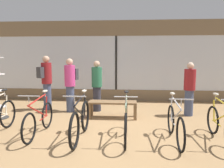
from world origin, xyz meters
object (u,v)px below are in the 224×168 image
Objects in this scene: customer_by_window at (189,88)px; customer_near_bench at (70,83)px; bicycle_left at (39,119)px; bicycle_center_right at (126,121)px; customer_mid_floor at (97,85)px; display_bench at (113,104)px; bicycle_right at (175,124)px; customer_near_rack at (46,81)px; bicycle_center_left at (81,121)px; bicycle_far_right at (221,125)px.

customer_near_bench is (-3.73, 0.19, 0.09)m from customer_by_window.
bicycle_left is 0.98× the size of bicycle_center_right.
customer_mid_floor is 0.96× the size of customer_near_bench.
bicycle_center_right is 1.04× the size of customer_mid_floor.
display_bench is (-0.42, 1.64, -0.00)m from bicycle_center_right.
customer_by_window reaches higher than bicycle_left.
bicycle_right reaches higher than display_bench.
customer_near_rack is 4.62m from customer_by_window.
bicycle_right is at bearing -1.10° from bicycle_center_right.
bicycle_center_left is 1.09× the size of customer_mid_floor.
customer_near_rack reaches higher than bicycle_center_right.
bicycle_center_right is at bearing 2.17° from bicycle_center_left.
customer_near_bench is (-1.42, 0.62, 0.54)m from display_bench.
customer_near_rack reaches higher than bicycle_right.
display_bench is at bearing 146.49° from bicycle_far_right.
bicycle_center_right is 2.97m from customer_near_bench.
customer_mid_floor is (1.00, 2.29, 0.49)m from bicycle_left.
customer_near_bench is at bearing 156.36° from display_bench.
customer_by_window is 3.73m from customer_near_bench.
customer_by_window is at bearing -6.49° from customer_mid_floor.
customer_by_window is at bearing 36.34° from bicycle_center_left.
customer_near_rack reaches higher than customer_by_window.
bicycle_center_left is 3.02m from bicycle_far_right.
customer_near_rack is at bearing 166.34° from customer_near_bench.
customer_near_bench is at bearing 149.91° from bicycle_far_right.
bicycle_far_right is 3.87m from customer_mid_floor.
customer_near_rack reaches higher than bicycle_left.
bicycle_far_right is at bearing -27.34° from customer_near_rack.
bicycle_center_right is at bearing 178.90° from bicycle_right.
customer_near_bench is at bearing 129.14° from bicycle_center_right.
bicycle_center_left reaches higher than bicycle_right.
bicycle_left is 4.02m from bicycle_far_right.
bicycle_center_left is 1.05× the size of bicycle_center_right.
customer_near_bench reaches higher than customer_by_window.
bicycle_far_right is 0.95× the size of customer_near_bench.
bicycle_far_right is 2.93m from display_bench.
customer_by_window is (4.61, -0.40, -0.14)m from customer_near_rack.
customer_by_window is at bearing 47.85° from bicycle_center_right.
display_bench is 2.52m from customer_near_rack.
customer_near_rack is (-3.77, 2.50, 0.60)m from bicycle_right.
bicycle_center_right reaches higher than bicycle_left.
bicycle_center_right is at bearing -42.32° from customer_near_rack.
bicycle_left is at bearing -153.19° from customer_by_window.
bicycle_left is 1.02× the size of bicycle_far_right.
customer_mid_floor is at bearing 89.99° from bicycle_center_left.
bicycle_center_right is (1.00, 0.04, 0.00)m from bicycle_center_left.
customer_mid_floor is at bearing -2.45° from customer_near_rack.
bicycle_center_left is at bearing -179.51° from bicycle_right.
bicycle_center_right is 1.06× the size of customer_by_window.
bicycle_center_right is 0.99× the size of customer_near_bench.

